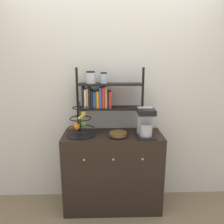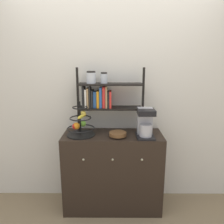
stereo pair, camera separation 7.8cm
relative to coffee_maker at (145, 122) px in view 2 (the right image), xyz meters
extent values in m
plane|color=#847051|center=(-0.35, -0.16, -1.07)|extent=(12.00, 12.00, 0.00)
cube|color=silver|center=(-0.35, 0.33, 0.23)|extent=(7.00, 0.05, 2.60)
cube|color=black|center=(-0.35, 0.06, -0.61)|extent=(1.11, 0.44, 0.91)
sphere|color=#B2AD8C|center=(-0.66, -0.17, -0.36)|extent=(0.02, 0.02, 0.02)
sphere|color=#B2AD8C|center=(-0.35, -0.17, -0.36)|extent=(0.02, 0.02, 0.02)
sphere|color=#B2AD8C|center=(-0.05, -0.17, -0.36)|extent=(0.02, 0.02, 0.02)
cube|color=black|center=(0.00, -0.02, -0.15)|extent=(0.19, 0.25, 0.02)
cube|color=#B7B7BC|center=(0.00, 0.04, 0.01)|extent=(0.16, 0.10, 0.29)
cylinder|color=#B7B7BC|center=(0.00, -0.05, -0.07)|extent=(0.13, 0.13, 0.13)
cube|color=black|center=(0.00, -0.04, 0.13)|extent=(0.18, 0.20, 0.06)
cylinder|color=black|center=(-0.70, 0.03, -0.15)|extent=(0.31, 0.31, 0.01)
cylinder|color=black|center=(-0.70, 0.03, 0.04)|extent=(0.01, 0.01, 0.37)
torus|color=black|center=(-0.70, 0.03, -0.08)|extent=(0.31, 0.31, 0.01)
torus|color=black|center=(-0.70, 0.03, 0.04)|extent=(0.24, 0.24, 0.01)
torus|color=black|center=(-0.70, 0.03, 0.16)|extent=(0.17, 0.17, 0.01)
sphere|color=red|center=(-0.75, -0.01, -0.04)|extent=(0.07, 0.07, 0.07)
sphere|color=#6BAD33|center=(-0.69, 0.09, -0.04)|extent=(0.07, 0.07, 0.07)
sphere|color=orange|center=(-0.75, -0.01, -0.04)|extent=(0.08, 0.08, 0.08)
ellipsoid|color=yellow|center=(-0.69, 0.00, 0.06)|extent=(0.08, 0.15, 0.04)
sphere|color=gold|center=(-0.68, 0.08, 0.08)|extent=(0.07, 0.07, 0.07)
cylinder|color=brown|center=(-0.30, -0.03, -0.15)|extent=(0.10, 0.10, 0.02)
cylinder|color=brown|center=(-0.30, -0.03, -0.12)|extent=(0.19, 0.19, 0.04)
cube|color=black|center=(-0.74, 0.16, 0.21)|extent=(0.02, 0.02, 0.73)
cube|color=black|center=(-0.01, 0.16, 0.21)|extent=(0.02, 0.02, 0.73)
cube|color=black|center=(-0.38, 0.16, 0.12)|extent=(0.71, 0.20, 0.02)
cube|color=black|center=(-0.38, 0.16, 0.39)|extent=(0.71, 0.20, 0.02)
cube|color=black|center=(-0.68, 0.16, 0.25)|extent=(0.02, 0.16, 0.24)
cube|color=white|center=(-0.65, 0.16, 0.24)|extent=(0.02, 0.16, 0.21)
cube|color=tan|center=(-0.63, 0.16, 0.24)|extent=(0.02, 0.15, 0.22)
cube|color=black|center=(-0.61, 0.16, 0.25)|extent=(0.02, 0.16, 0.24)
cube|color=black|center=(-0.58, 0.16, 0.23)|extent=(0.02, 0.16, 0.20)
cube|color=#2D599E|center=(-0.55, 0.16, 0.22)|extent=(0.03, 0.12, 0.18)
cube|color=orange|center=(-0.52, 0.16, 0.23)|extent=(0.03, 0.14, 0.19)
cube|color=#2D599E|center=(-0.49, 0.16, 0.25)|extent=(0.03, 0.15, 0.23)
cube|color=red|center=(-0.45, 0.16, 0.25)|extent=(0.03, 0.13, 0.24)
cube|color=tan|center=(-0.42, 0.16, 0.25)|extent=(0.02, 0.15, 0.24)
cube|color=black|center=(-0.40, 0.16, 0.22)|extent=(0.02, 0.15, 0.18)
cube|color=red|center=(-0.38, 0.16, 0.23)|extent=(0.02, 0.16, 0.19)
cylinder|color=silver|center=(-0.59, 0.16, 0.46)|extent=(0.11, 0.11, 0.12)
cylinder|color=black|center=(-0.59, 0.16, 0.53)|extent=(0.10, 0.10, 0.02)
cylinder|color=silver|center=(-0.45, 0.16, 0.46)|extent=(0.08, 0.08, 0.11)
cylinder|color=black|center=(-0.45, 0.16, 0.52)|extent=(0.07, 0.07, 0.02)
camera|label=1|loc=(-0.42, -2.26, 0.66)|focal=35.00mm
camera|label=2|loc=(-0.35, -2.26, 0.66)|focal=35.00mm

